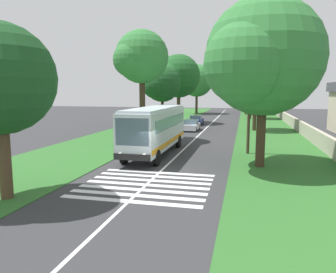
% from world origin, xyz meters
% --- Properties ---
extents(ground, '(160.00, 160.00, 0.00)m').
position_xyz_m(ground, '(0.00, 0.00, 0.00)').
color(ground, '#333335').
extents(grass_verge_left, '(120.00, 8.00, 0.04)m').
position_xyz_m(grass_verge_left, '(15.00, 8.20, 0.02)').
color(grass_verge_left, '#2D6628').
rests_on(grass_verge_left, ground).
extents(grass_verge_right, '(120.00, 8.00, 0.04)m').
position_xyz_m(grass_verge_right, '(15.00, -8.20, 0.02)').
color(grass_verge_right, '#2D6628').
rests_on(grass_verge_right, ground).
extents(centre_line, '(110.00, 0.16, 0.01)m').
position_xyz_m(centre_line, '(15.00, 0.00, 0.00)').
color(centre_line, silver).
rests_on(centre_line, ground).
extents(coach_bus, '(11.16, 2.62, 3.73)m').
position_xyz_m(coach_bus, '(5.50, 1.80, 2.15)').
color(coach_bus, silver).
rests_on(coach_bus, ground).
extents(zebra_crossing, '(5.85, 6.80, 0.01)m').
position_xyz_m(zebra_crossing, '(-2.91, 0.00, 0.00)').
color(zebra_crossing, silver).
rests_on(zebra_crossing, ground).
extents(trailing_car_0, '(4.30, 1.78, 1.43)m').
position_xyz_m(trailing_car_0, '(21.70, 1.53, 0.67)').
color(trailing_car_0, silver).
rests_on(trailing_car_0, ground).
extents(trailing_car_1, '(4.30, 1.78, 1.43)m').
position_xyz_m(trailing_car_1, '(28.85, 1.95, 0.67)').
color(trailing_car_1, navy).
rests_on(trailing_car_1, ground).
extents(roadside_tree_left_1, '(8.64, 7.20, 10.93)m').
position_xyz_m(roadside_tree_left_1, '(53.40, 5.69, 7.16)').
color(roadside_tree_left_1, '#3D2D1E').
rests_on(roadside_tree_left_1, grass_verge_left).
extents(roadside_tree_left_2, '(5.72, 4.65, 8.20)m').
position_xyz_m(roadside_tree_left_2, '(22.32, 5.59, 5.76)').
color(roadside_tree_left_2, '#3D2D1E').
rests_on(roadside_tree_left_2, grass_verge_left).
extents(roadside_tree_left_3, '(8.45, 6.76, 10.59)m').
position_xyz_m(roadside_tree_left_3, '(30.71, 5.25, 7.08)').
color(roadside_tree_left_3, '#4C3826').
rests_on(roadside_tree_left_3, grass_verge_left).
extents(roadside_tree_left_4, '(6.24, 5.27, 10.96)m').
position_xyz_m(roadside_tree_left_4, '(12.32, 5.14, 8.18)').
color(roadside_tree_left_4, '#3D2D1E').
rests_on(roadside_tree_left_4, grass_verge_left).
extents(roadside_tree_right_0, '(8.96, 7.49, 10.85)m').
position_xyz_m(roadside_tree_right_0, '(2.82, -5.88, 6.94)').
color(roadside_tree_right_0, '#3D2D1E').
rests_on(roadside_tree_right_0, grass_verge_right).
extents(roadside_tree_right_1, '(8.95, 7.37, 10.79)m').
position_xyz_m(roadside_tree_right_1, '(63.69, -5.47, 6.93)').
color(roadside_tree_right_1, '#3D2D1E').
rests_on(roadside_tree_right_1, grass_verge_right).
extents(roadside_tree_right_2, '(6.39, 5.37, 10.76)m').
position_xyz_m(roadside_tree_right_2, '(41.87, -5.97, 7.96)').
color(roadside_tree_right_2, '#3D2D1E').
rests_on(roadside_tree_right_2, grass_verge_right).
extents(roadside_tree_right_3, '(6.72, 5.66, 10.38)m').
position_xyz_m(roadside_tree_right_3, '(52.46, -5.13, 7.46)').
color(roadside_tree_right_3, '#4C3826').
rests_on(roadside_tree_right_3, grass_verge_right).
extents(roadside_tree_right_4, '(6.58, 5.33, 10.09)m').
position_xyz_m(roadside_tree_right_4, '(23.44, -6.09, 7.32)').
color(roadside_tree_right_4, '#3D2D1E').
rests_on(roadside_tree_right_4, grass_verge_right).
extents(utility_pole, '(0.24, 1.40, 8.92)m').
position_xyz_m(utility_pole, '(7.26, -5.35, 4.65)').
color(utility_pole, '#473828').
rests_on(utility_pole, grass_verge_right).
extents(roadside_wall, '(70.00, 0.40, 1.43)m').
position_xyz_m(roadside_wall, '(20.00, -11.60, 0.75)').
color(roadside_wall, '#B2A893').
rests_on(roadside_wall, grass_verge_right).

